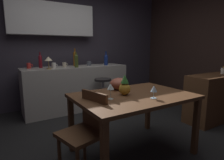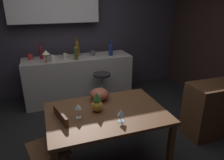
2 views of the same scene
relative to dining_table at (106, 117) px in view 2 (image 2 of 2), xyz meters
The scene contains 20 objects.
ground_plane 0.76m from the dining_table, 91.11° to the left, with size 9.00×9.00×0.00m, color black.
wall_kitchen_back 2.57m from the dining_table, 91.60° to the left, with size 5.20×0.33×2.60m.
dining_table is the anchor object (origin of this frame).
kitchen_counter 1.96m from the dining_table, 89.21° to the left, with size 2.10×0.60×0.90m, color #B2ADA3.
sideboard_cabinet 1.88m from the dining_table, ahead, with size 1.10×0.44×0.82m, color #56351E.
chair_near_window 0.66m from the dining_table, behind, with size 0.49×0.49×0.84m.
bar_stool 1.50m from the dining_table, 75.63° to the left, with size 0.34×0.34×0.69m.
wine_glass_left 0.39m from the dining_table, behind, with size 0.07×0.07×0.17m.
wine_glass_right 0.32m from the dining_table, 70.98° to the right, with size 0.07×0.07×0.14m.
pineapple_centerpiece 0.21m from the dining_table, 154.55° to the left, with size 0.14×0.14×0.24m.
fruit_bowl 0.36m from the dining_table, 88.52° to the left, with size 0.25×0.25×0.15m, color #9E4C38.
wine_bottle_ruby 2.16m from the dining_table, 107.66° to the left, with size 0.06×0.06×0.30m.
wine_bottle_cobalt 2.01m from the dining_table, 69.74° to the left, with size 0.08×0.08×0.30m.
wine_bottle_olive 1.81m from the dining_table, 90.90° to the left, with size 0.07×0.07×0.30m.
wine_bottle_amber 2.08m from the dining_table, 88.69° to the left, with size 0.07×0.07×0.36m.
cup_slate 2.04m from the dining_table, 80.24° to the left, with size 0.13×0.09×0.09m.
cup_cream 1.98m from the dining_table, 96.19° to the left, with size 0.11×0.07×0.10m.
cup_white 1.91m from the dining_table, 103.82° to the left, with size 0.11×0.08×0.11m.
cup_red 2.25m from the dining_table, 112.35° to the left, with size 0.11×0.07×0.10m.
counter_lamp 1.87m from the dining_table, 108.02° to the left, with size 0.14×0.14×0.23m.
Camera 2 is at (-0.62, -2.40, 1.96)m, focal length 33.30 mm.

